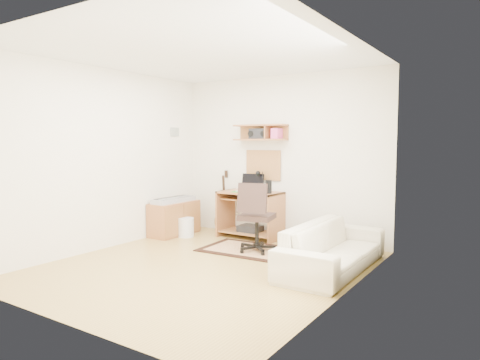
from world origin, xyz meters
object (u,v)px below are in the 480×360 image
Objects in this scene: printer at (301,239)px; task_chair at (257,217)px; sofa at (333,239)px; desk at (250,215)px; cabinet at (174,218)px.

task_chair is at bearing -137.24° from printer.
task_chair is 0.89m from printer.
printer is 1.31m from sofa.
printer is 0.24× the size of sofa.
desk is 2.02m from sofa.
sofa is at bearing -28.37° from desk.
desk reaches higher than printer.
task_chair is 1.78m from cabinet.
task_chair reaches higher than printer.
printer is at bearing -1.43° from desk.
cabinet is at bearing -157.20° from desk.
task_chair is (0.56, -0.73, 0.13)m from desk.
task_chair is 1.24m from sofa.
desk is 0.93m from task_chair.
cabinet is 2.16m from printer.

